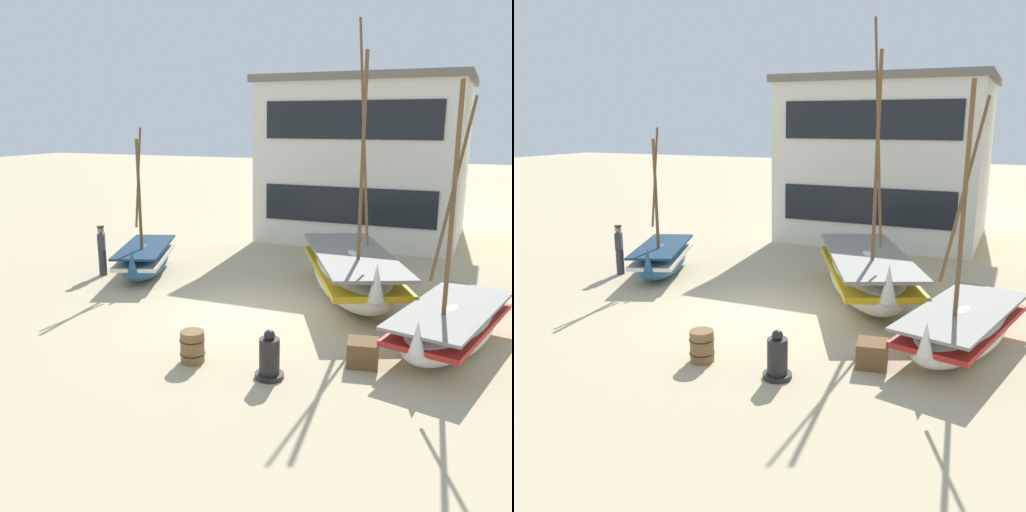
# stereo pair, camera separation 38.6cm
# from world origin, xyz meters

# --- Properties ---
(ground_plane) EXTENTS (120.00, 120.00, 0.00)m
(ground_plane) POSITION_xyz_m (0.00, 0.00, 0.00)
(ground_plane) COLOR tan
(fishing_boat_near_left) EXTENTS (2.72, 4.07, 4.88)m
(fishing_boat_near_left) POSITION_xyz_m (-4.61, 2.34, 0.57)
(fishing_boat_near_left) COLOR #23517A
(fishing_boat_near_left) RESTS_ON ground
(fishing_boat_centre_large) EXTENTS (4.36, 6.25, 7.79)m
(fishing_boat_centre_large) POSITION_xyz_m (2.39, 2.57, 0.76)
(fishing_boat_centre_large) COLOR silver
(fishing_boat_centre_large) RESTS_ON ground
(fishing_boat_far_right) EXTENTS (2.67, 4.62, 5.89)m
(fishing_boat_far_right) POSITION_xyz_m (5.32, -0.30, 0.57)
(fishing_boat_far_right) COLOR silver
(fishing_boat_far_right) RESTS_ON ground
(fisherman_by_hull) EXTENTS (0.38, 0.42, 1.68)m
(fisherman_by_hull) POSITION_xyz_m (-5.96, 1.80, 0.83)
(fisherman_by_hull) COLOR #33333D
(fisherman_by_hull) RESTS_ON ground
(capstan_winch) EXTENTS (0.60, 0.60, 1.03)m
(capstan_winch) POSITION_xyz_m (2.08, -3.25, 0.42)
(capstan_winch) COLOR black
(capstan_winch) RESTS_ON ground
(wooden_barrel) EXTENTS (0.56, 0.56, 0.70)m
(wooden_barrel) POSITION_xyz_m (0.27, -3.18, 0.35)
(wooden_barrel) COLOR brown
(wooden_barrel) RESTS_ON ground
(cargo_crate) EXTENTS (0.76, 0.76, 0.55)m
(cargo_crate) POSITION_xyz_m (3.70, -1.90, 0.27)
(cargo_crate) COLOR brown
(cargo_crate) RESTS_ON ground
(harbor_building_main) EXTENTS (8.52, 7.09, 6.91)m
(harbor_building_main) POSITION_xyz_m (0.72, 12.04, 3.46)
(harbor_building_main) COLOR silver
(harbor_building_main) RESTS_ON ground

